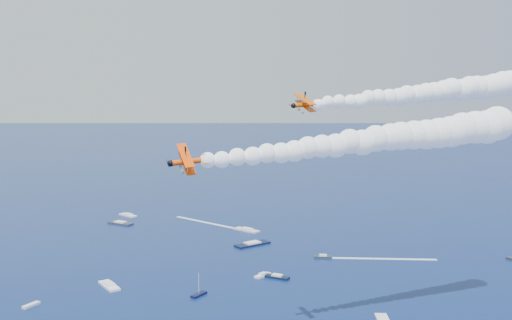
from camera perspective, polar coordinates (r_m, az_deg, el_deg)
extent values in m
cube|color=silver|center=(259.67, -0.91, -6.76)|extent=(10.20, 12.28, 0.70)
cube|color=#292E37|center=(221.74, 6.47, -9.25)|extent=(6.84, 4.08, 0.70)
cube|color=#2B3039|center=(279.28, -12.91, -5.95)|extent=(11.55, 11.57, 0.70)
cube|color=white|center=(295.16, -12.22, -5.22)|extent=(8.32, 10.61, 0.70)
cube|color=white|center=(195.85, -13.94, -11.66)|extent=(6.64, 11.20, 0.70)
cube|color=black|center=(237.35, -0.35, -8.10)|extent=(15.50, 9.69, 0.70)
cube|color=black|center=(183.67, -5.52, -12.76)|extent=(5.65, 5.20, 0.70)
cube|color=black|center=(198.49, 2.06, -11.19)|extent=(7.74, 7.37, 0.70)
cube|color=white|center=(199.95, 0.65, -11.05)|extent=(6.53, 5.11, 0.70)
cube|color=silver|center=(186.34, -20.83, -12.92)|extent=(4.98, 4.98, 0.70)
cube|color=white|center=(276.29, -4.89, -6.00)|extent=(23.34, 32.34, 0.04)
cube|color=white|center=(224.15, 12.23, -9.28)|extent=(36.60, 14.21, 0.04)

